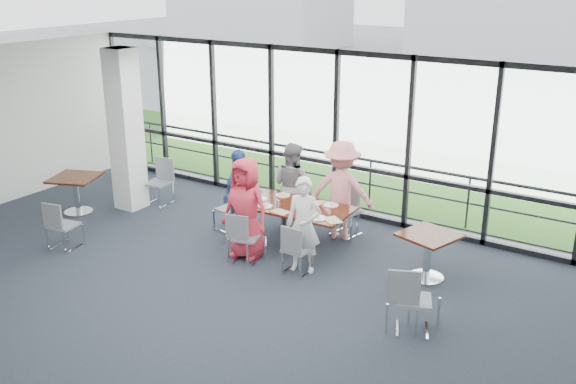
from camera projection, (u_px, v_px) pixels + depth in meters
The scene contains 39 objects.
floor at pixel (160, 321), 8.89m from camera, with size 12.00×10.00×0.02m, color #1D242D.
ceiling at pixel (142, 91), 7.82m from camera, with size 12.00×10.00×0.04m, color white.
curtain_wall_back at pixel (336, 134), 12.32m from camera, with size 12.00×0.10×3.20m, color white.
structural_column at pixel (126, 130), 12.57m from camera, with size 0.50×0.50×3.20m, color white.
apron at pixel (426, 154), 16.82m from camera, with size 80.00×70.00×0.02m, color slate.
grass_strip at pixel (395, 173), 15.23m from camera, with size 80.00×5.00×0.01m, color #29631C.
hangar_aux at pixel (260, 12), 39.62m from camera, with size 10.00×6.00×4.00m, color silver.
guard_rail at pixel (349, 180), 13.16m from camera, with size 0.06×0.06×12.00m, color #2D2D33.
main_table at pixel (297, 213), 11.03m from camera, with size 1.89×1.09×0.75m.
side_table_left at pixel (75, 182), 12.58m from camera, with size 1.11×1.11×0.75m.
side_table_right at pixel (428, 242), 9.88m from camera, with size 0.97×0.97×0.75m.
diner_near_left at pixel (246, 208), 10.59m from camera, with size 0.84×0.55×1.72m, color red.
diner_near_right at pixel (304, 225), 10.11m from camera, with size 0.57×0.42×1.57m, color silver.
diner_far_left at pixel (292, 185), 11.86m from camera, with size 0.79×0.49×1.62m, color gray.
diner_far_right at pixel (342, 190), 11.33m from camera, with size 1.16×0.60×1.79m, color pink.
diner_end at pixel (240, 192), 11.52m from camera, with size 0.94×0.51×1.60m, color #3155A2.
chair_main_nl at pixel (246, 238), 10.55m from camera, with size 0.41×0.41×0.84m, color slate, non-canonical shape.
chair_main_nr at pixel (297, 250), 10.13m from camera, with size 0.40×0.40×0.81m, color slate, non-canonical shape.
chair_main_fl at pixel (296, 204), 12.09m from camera, with size 0.40×0.40×0.82m, color slate, non-canonical shape.
chair_main_fr at pixel (346, 211), 11.57m from camera, with size 0.46×0.46×0.94m, color slate, non-canonical shape.
chair_main_end at pixel (229, 209), 11.81m from camera, with size 0.40×0.40×0.83m, color slate, non-canonical shape.
chair_spare_la at pixel (64, 225), 11.04m from camera, with size 0.41×0.41×0.85m, color slate, non-canonical shape.
chair_spare_lb at pixel (158, 183), 13.07m from camera, with size 0.46×0.46×0.93m, color slate, non-canonical shape.
chair_spare_r at pixel (414, 300), 8.48m from camera, with size 0.45×0.45×0.92m, color slate, non-canonical shape.
plate_nl at pixel (265, 206), 10.97m from camera, with size 0.25×0.25×0.01m, color white.
plate_nr at pixel (318, 218), 10.45m from camera, with size 0.27×0.27×0.01m, color white.
plate_fl at pixel (283, 195), 11.50m from camera, with size 0.27×0.27×0.01m, color white.
plate_fr at pixel (331, 205), 11.03m from camera, with size 0.26×0.26×0.01m, color white.
plate_end at pixel (259, 199), 11.32m from camera, with size 0.29×0.29×0.01m, color white.
tumbler_a at pixel (278, 204), 10.89m from camera, with size 0.07×0.07×0.14m, color white.
tumbler_b at pixel (304, 209), 10.69m from camera, with size 0.06×0.06×0.13m, color white.
tumbler_c at pixel (307, 198), 11.19m from camera, with size 0.07×0.07×0.13m, color white.
tumbler_d at pixel (259, 199), 11.13m from camera, with size 0.07×0.07×0.15m, color white.
menu_a at pixel (280, 212), 10.74m from camera, with size 0.31×0.22×0.00m, color beige.
menu_b at pixel (333, 220), 10.39m from camera, with size 0.32×0.23×0.00m, color beige.
menu_c at pixel (314, 202), 11.18m from camera, with size 0.31×0.22×0.00m, color beige.
condiment_caddy at pixel (301, 205), 11.00m from camera, with size 0.10×0.07×0.04m, color black.
ketchup_bottle at pixel (303, 200), 11.01m from camera, with size 0.06×0.06×0.18m, color #A71B2E.
green_bottle at pixel (305, 202), 10.92m from camera, with size 0.05×0.05×0.20m, color #237F3E.
Camera 1 is at (5.72, -5.58, 4.63)m, focal length 40.00 mm.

